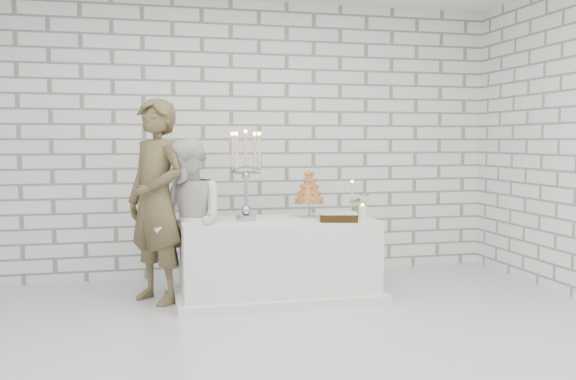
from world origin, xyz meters
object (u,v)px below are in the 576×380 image
object	(u,v)px
groom	(156,201)
bride	(189,221)
croquembouche	(309,193)
cake_table	(278,259)
candelabra	(246,175)

from	to	relation	value
groom	bride	distance (m)	0.36
bride	croquembouche	bearing A→B (deg)	71.67
groom	croquembouche	bearing A→B (deg)	51.68
cake_table	croquembouche	distance (m)	0.70
cake_table	groom	world-z (taller)	groom
bride	cake_table	bearing A→B (deg)	65.79
bride	candelabra	world-z (taller)	candelabra
bride	croquembouche	distance (m)	1.19
cake_table	candelabra	size ratio (longest dim) A/B	2.15
groom	candelabra	size ratio (longest dim) A/B	2.23
cake_table	groom	distance (m)	1.25
groom	croquembouche	xyz separation A→B (m)	(1.45, -0.02, 0.05)
bride	candelabra	size ratio (longest dim) A/B	1.81
cake_table	bride	bearing A→B (deg)	-179.71
candelabra	croquembouche	xyz separation A→B (m)	(0.64, 0.11, -0.19)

